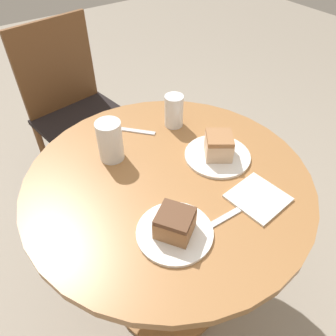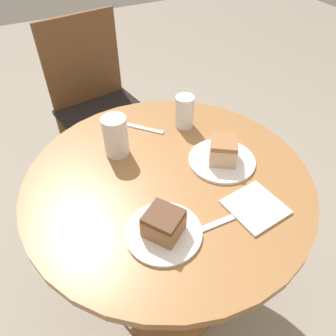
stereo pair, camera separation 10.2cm
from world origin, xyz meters
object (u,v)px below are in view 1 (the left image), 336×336
object	(u,v)px
plate_far	(217,156)
glass_water	(110,143)
glass_lemonade	(174,112)
plate_near	(175,232)
cake_slice_near	(175,223)
cake_slice_far	(219,145)
chair	(78,111)

from	to	relation	value
plate_far	glass_water	size ratio (longest dim) A/B	1.58
glass_lemonade	glass_water	bearing A→B (deg)	-172.96
plate_near	plate_far	xyz separation A→B (m)	(0.31, 0.17, 0.00)
cake_slice_near	glass_water	size ratio (longest dim) A/B	0.89
glass_lemonade	cake_slice_far	bearing A→B (deg)	-87.19
glass_lemonade	chair	bearing A→B (deg)	101.67
chair	cake_slice_near	bearing A→B (deg)	-106.35
chair	glass_water	world-z (taller)	chair
cake_slice_far	glass_lemonade	bearing A→B (deg)	92.81
plate_far	glass_water	distance (m)	0.36
glass_lemonade	glass_water	size ratio (longest dim) A/B	0.87
plate_far	cake_slice_far	world-z (taller)	cake_slice_far
plate_far	glass_water	xyz separation A→B (m)	(-0.30, 0.20, 0.06)
plate_near	glass_water	size ratio (longest dim) A/B	1.48
plate_near	cake_slice_far	size ratio (longest dim) A/B	1.68
plate_far	cake_slice_far	distance (m)	0.05
cake_slice_near	cake_slice_far	size ratio (longest dim) A/B	1.01
cake_slice_far	plate_near	bearing A→B (deg)	-150.39
chair	cake_slice_far	distance (m)	0.99
chair	cake_slice_near	distance (m)	1.16
chair	plate_near	xyz separation A→B (m)	(-0.15, -1.11, 0.26)
plate_far	chair	bearing A→B (deg)	99.43
cake_slice_far	glass_water	xyz separation A→B (m)	(-0.30, 0.20, 0.01)
cake_slice_far	glass_water	bearing A→B (deg)	145.30
glass_lemonade	glass_water	world-z (taller)	glass_water
glass_water	plate_near	bearing A→B (deg)	-91.56
plate_far	glass_water	world-z (taller)	glass_water
chair	cake_slice_far	world-z (taller)	chair
plate_far	cake_slice_far	size ratio (longest dim) A/B	1.79
cake_slice_near	chair	bearing A→B (deg)	82.23
plate_far	glass_lemonade	size ratio (longest dim) A/B	1.81
chair	glass_water	bearing A→B (deg)	-109.52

